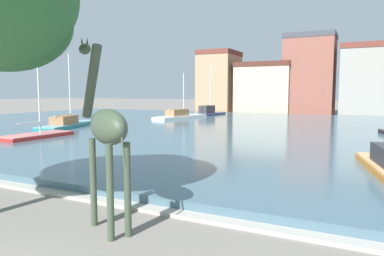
% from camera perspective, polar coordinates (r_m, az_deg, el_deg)
% --- Properties ---
extents(harbor_water, '(82.83, 45.26, 0.39)m').
position_cam_1_polar(harbor_water, '(33.00, 13.56, -0.45)').
color(harbor_water, '#476675').
rests_on(harbor_water, ground).
extents(quay_edge_coping, '(82.83, 0.50, 0.12)m').
position_cam_1_polar(quay_edge_coping, '(12.16, -11.40, -11.84)').
color(quay_edge_coping, '#ADA89E').
rests_on(quay_edge_coping, ground).
extents(giraffe_statue, '(2.84, 1.90, 5.32)m').
position_cam_1_polar(giraffe_statue, '(9.71, -13.60, -0.32)').
color(giraffe_statue, '#3D4C38').
rests_on(giraffe_statue, ground).
extents(sailboat_red, '(2.14, 6.16, 5.82)m').
position_cam_1_polar(sailboat_red, '(28.68, -22.87, -1.36)').
color(sailboat_red, red).
rests_on(sailboat_red, ground).
extents(sailboat_navy, '(2.50, 8.48, 7.19)m').
position_cam_1_polar(sailboat_navy, '(50.81, 2.94, 2.30)').
color(sailboat_navy, navy).
rests_on(sailboat_navy, ground).
extents(sailboat_teal, '(4.78, 9.79, 7.27)m').
position_cam_1_polar(sailboat_teal, '(35.83, -18.83, 0.41)').
color(sailboat_teal, teal).
rests_on(sailboat_teal, ground).
extents(sailboat_white, '(3.71, 9.90, 6.06)m').
position_cam_1_polar(sailboat_white, '(45.12, -1.36, 1.78)').
color(sailboat_white, white).
rests_on(sailboat_white, ground).
extents(townhouse_corner_house, '(6.01, 7.68, 10.75)m').
position_cam_1_polar(townhouse_corner_house, '(63.35, 4.40, 7.36)').
color(townhouse_corner_house, tan).
rests_on(townhouse_corner_house, ground).
extents(townhouse_tall_gabled, '(9.12, 7.36, 8.49)m').
position_cam_1_polar(townhouse_tall_gabled, '(61.10, 11.71, 6.25)').
color(townhouse_tall_gabled, '#C6B293').
rests_on(townhouse_tall_gabled, ground).
extents(townhouse_wide_warehouse, '(7.64, 6.18, 12.66)m').
position_cam_1_polar(townhouse_wide_warehouse, '(59.79, 18.29, 8.09)').
color(townhouse_wide_warehouse, '#8E5142').
rests_on(townhouse_wide_warehouse, ground).
extents(townhouse_narrow_midrow, '(7.82, 7.41, 10.53)m').
position_cam_1_polar(townhouse_narrow_midrow, '(58.38, 26.54, 6.79)').
color(townhouse_narrow_midrow, gray).
rests_on(townhouse_narrow_midrow, ground).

